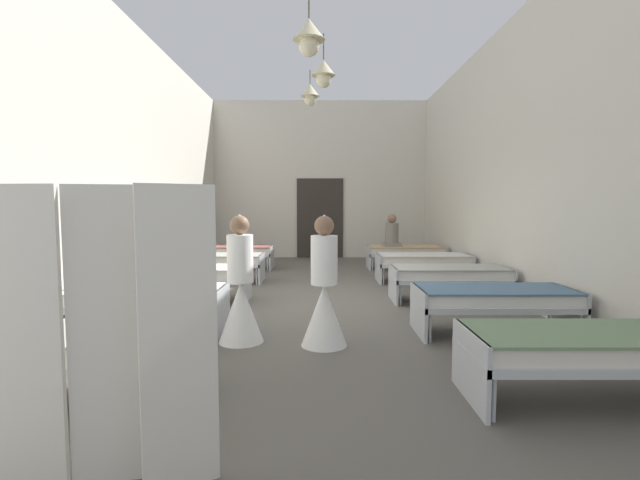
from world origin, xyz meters
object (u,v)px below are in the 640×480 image
(bed_left_row_0, at_px, (55,348))
(nurse_mid_aisle, at_px, (324,299))
(privacy_screen, at_px, (104,338))
(bed_left_row_2, at_px, (191,275))
(bed_right_row_1, at_px, (494,299))
(patient_seated_secondary, at_px, (392,234))
(patient_seated_primary, at_px, (176,263))
(bed_left_row_3, at_px, (217,261))
(bed_right_row_3, at_px, (423,261))
(bed_left_row_1, at_px, (146,299))
(bed_left_row_4, at_px, (234,251))
(bed_right_row_2, at_px, (449,275))
(nurse_near_aisle, at_px, (241,297))
(bed_right_row_4, at_px, (406,251))
(bed_right_row_0, at_px, (585,348))

(bed_left_row_0, height_order, nurse_mid_aisle, nurse_mid_aisle)
(privacy_screen, bearing_deg, bed_left_row_2, 88.66)
(bed_right_row_1, xyz_separation_m, patient_seated_secondary, (-0.35, 5.69, 0.43))
(bed_left_row_2, xyz_separation_m, patient_seated_primary, (0.35, -1.81, 0.43))
(bed_left_row_3, xyz_separation_m, patient_seated_secondary, (3.94, 1.89, 0.43))
(nurse_mid_aisle, bearing_deg, bed_right_row_3, 101.60)
(nurse_mid_aisle, bearing_deg, bed_left_row_2, 170.69)
(bed_left_row_3, bearing_deg, bed_left_row_1, -90.00)
(bed_left_row_1, distance_m, privacy_screen, 3.18)
(bed_left_row_2, xyz_separation_m, bed_left_row_4, (0.00, 3.80, 0.00))
(bed_left_row_1, relative_size, nurse_mid_aisle, 1.28)
(bed_left_row_0, height_order, patient_seated_secondary, patient_seated_secondary)
(bed_right_row_2, height_order, nurse_mid_aisle, nurse_mid_aisle)
(bed_right_row_3, height_order, patient_seated_primary, patient_seated_primary)
(bed_left_row_1, relative_size, nurse_near_aisle, 1.28)
(bed_left_row_0, xyz_separation_m, bed_left_row_3, (0.00, 5.70, 0.00))
(bed_right_row_4, distance_m, patient_seated_primary, 6.87)
(patient_seated_secondary, bearing_deg, privacy_screen, -108.96)
(bed_right_row_1, distance_m, patient_seated_primary, 3.96)
(nurse_mid_aisle, height_order, privacy_screen, privacy_screen)
(bed_right_row_1, distance_m, bed_right_row_3, 3.80)
(bed_left_row_0, bearing_deg, nurse_mid_aisle, 33.36)
(patient_seated_secondary, bearing_deg, bed_right_row_4, 1.80)
(bed_right_row_1, bearing_deg, bed_left_row_1, 180.00)
(bed_left_row_4, bearing_deg, patient_seated_primary, -86.43)
(bed_left_row_2, height_order, privacy_screen, privacy_screen)
(bed_right_row_0, bearing_deg, bed_left_row_2, 138.44)
(bed_right_row_1, height_order, bed_left_row_3, same)
(bed_left_row_2, xyz_separation_m, nurse_mid_aisle, (2.19, -2.36, 0.09))
(bed_right_row_0, relative_size, patient_seated_primary, 2.38)
(bed_right_row_0, xyz_separation_m, nurse_mid_aisle, (-2.10, 1.44, 0.09))
(bed_left_row_4, xyz_separation_m, patient_seated_primary, (0.35, -5.61, 0.43))
(nurse_mid_aisle, bearing_deg, bed_left_row_3, 155.03)
(bed_left_row_3, height_order, patient_seated_secondary, patient_seated_secondary)
(bed_right_row_4, bearing_deg, bed_left_row_4, 180.00)
(bed_right_row_1, bearing_deg, nurse_near_aisle, -173.96)
(bed_right_row_0, distance_m, bed_right_row_2, 3.80)
(bed_left_row_2, height_order, nurse_mid_aisle, nurse_mid_aisle)
(bed_right_row_0, bearing_deg, patient_seated_secondary, 92.64)
(bed_right_row_3, height_order, nurse_mid_aisle, nurse_mid_aisle)
(nurse_near_aisle, bearing_deg, bed_right_row_3, -66.65)
(nurse_mid_aisle, distance_m, privacy_screen, 2.85)
(bed_left_row_1, xyz_separation_m, nurse_near_aisle, (1.22, -0.32, 0.09))
(bed_right_row_0, bearing_deg, nurse_mid_aisle, 145.49)
(privacy_screen, bearing_deg, bed_right_row_2, 43.48)
(bed_left_row_0, distance_m, nurse_near_aisle, 2.00)
(bed_right_row_2, height_order, privacy_screen, privacy_screen)
(bed_left_row_2, distance_m, bed_left_row_3, 1.90)
(bed_left_row_1, distance_m, patient_seated_secondary, 6.93)
(bed_right_row_0, bearing_deg, privacy_screen, -161.67)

